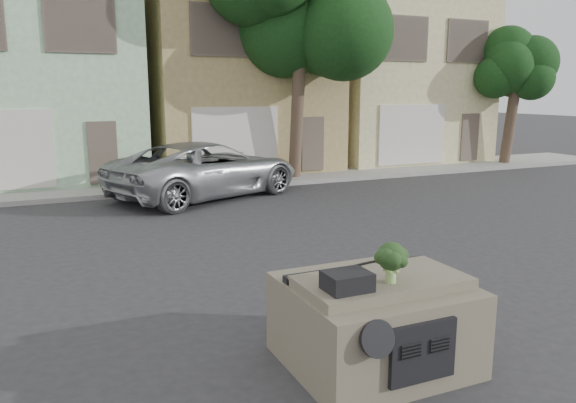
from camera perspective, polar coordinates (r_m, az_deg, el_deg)
ground_plane at (r=9.51m, az=-1.34°, el=-8.47°), size 120.00×120.00×0.00m
sidewalk at (r=19.32m, az=-13.55°, el=1.58°), size 40.00×3.00×0.15m
townhouse_mint at (r=22.76m, az=-24.82°, el=11.64°), size 7.20×8.20×7.55m
townhouse_tan at (r=23.95m, az=-6.18°, el=12.51°), size 7.20×8.20×7.55m
townhouse_beige at (r=27.24m, az=9.34°, el=12.26°), size 7.20×8.20×7.55m
silver_pickup at (r=17.38m, az=-8.16°, el=0.48°), size 6.72×4.96×1.70m
tree_near at (r=19.97m, az=0.95°, el=14.21°), size 4.40×4.00×8.50m
tree_far at (r=25.83m, az=21.79°, el=9.97°), size 3.20×3.00×6.00m
car_dashboard at (r=6.83m, az=8.70°, el=-11.69°), size 2.00×1.80×1.12m
instrument_hump at (r=6.02m, az=6.02°, el=-8.05°), size 0.48×0.38×0.20m
wiper_arm at (r=7.07m, az=9.08°, el=-5.95°), size 0.69×0.15×0.02m
broccoli at (r=6.29m, az=10.44°, el=-6.06°), size 0.41×0.41×0.47m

